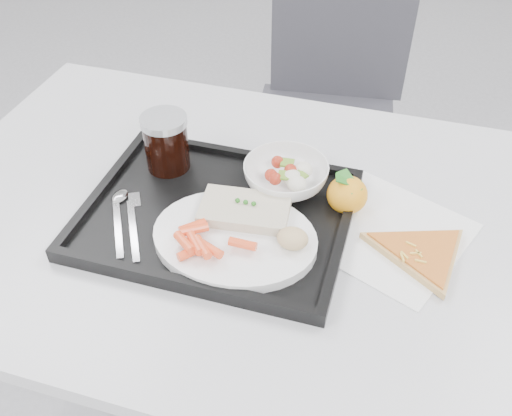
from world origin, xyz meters
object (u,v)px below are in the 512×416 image
chair (330,91)px  cola_glass (166,141)px  salad_bowl (286,176)px  pizza_slice (422,253)px  dinner_plate (235,238)px  tangerine (347,195)px  table (249,239)px  tray (217,215)px

chair → cola_glass: bearing=-103.6°
salad_bowl → pizza_slice: bearing=-20.8°
chair → cola_glass: (-0.18, -0.75, 0.28)m
dinner_plate → tangerine: 0.21m
table → salad_bowl: 0.14m
chair → dinner_plate: bearing=-89.9°
tray → pizza_slice: bearing=1.3°
chair → cola_glass: size_ratio=8.61×
cola_glass → table: bearing=-20.4°
chair → dinner_plate: 0.94m
tangerine → pizza_slice: bearing=-30.0°
dinner_plate → tangerine: bearing=43.0°
chair → tray: (-0.05, -0.85, 0.22)m
tray → pizza_slice: tray is taller
salad_bowl → table: bearing=-123.4°
tray → dinner_plate: bearing=-48.8°
chair → tray: bearing=-93.4°
tray → salad_bowl: bearing=47.5°
cola_glass → tangerine: bearing=-1.9°
tray → tangerine: size_ratio=4.89×
salad_bowl → cola_glass: bearing=-178.7°
table → tangerine: (0.16, 0.06, 0.10)m
pizza_slice → chair: bearing=109.4°
table → cola_glass: (-0.18, 0.07, 0.14)m
cola_glass → tangerine: (0.34, -0.01, -0.04)m
tray → tangerine: tangerine is taller
salad_bowl → chair: bearing=93.4°
dinner_plate → pizza_slice: bearing=12.9°
table → pizza_slice: 0.31m
chair → dinner_plate: (0.00, -0.91, 0.24)m
table → cola_glass: size_ratio=11.11×
table → salad_bowl: salad_bowl is taller
table → tangerine: bearing=18.9°
cola_glass → tray: bearing=-36.8°
salad_bowl → dinner_plate: bearing=-104.7°
dinner_plate → pizza_slice: (0.29, 0.07, -0.01)m
dinner_plate → table: bearing=92.8°
tray → cola_glass: cola_glass is taller
table → chair: 0.83m
tangerine → dinner_plate: bearing=-137.0°
chair → pizza_slice: (0.30, -0.84, 0.22)m
table → chair: (0.00, 0.82, -0.15)m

